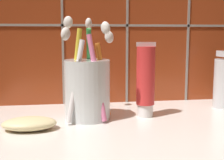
% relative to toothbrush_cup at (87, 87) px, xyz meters
% --- Properties ---
extents(sink_counter, '(0.57, 0.38, 0.02)m').
position_rel_toothbrush_cup_xyz_m(sink_counter, '(0.08, -0.05, -0.07)').
color(sink_counter, silver).
rests_on(sink_counter, ground).
extents(toothbrush_cup, '(0.10, 0.12, 0.19)m').
position_rel_toothbrush_cup_xyz_m(toothbrush_cup, '(0.00, 0.00, 0.00)').
color(toothbrush_cup, silver).
rests_on(toothbrush_cup, sink_counter).
extents(toothpaste_tube, '(0.04, 0.03, 0.14)m').
position_rel_toothbrush_cup_xyz_m(toothpaste_tube, '(0.11, -0.00, 0.01)').
color(toothpaste_tube, white).
rests_on(toothpaste_tube, sink_counter).
extents(soap_bar, '(0.09, 0.05, 0.02)m').
position_rel_toothbrush_cup_xyz_m(soap_bar, '(-0.10, -0.06, -0.05)').
color(soap_bar, beige).
rests_on(soap_bar, sink_counter).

